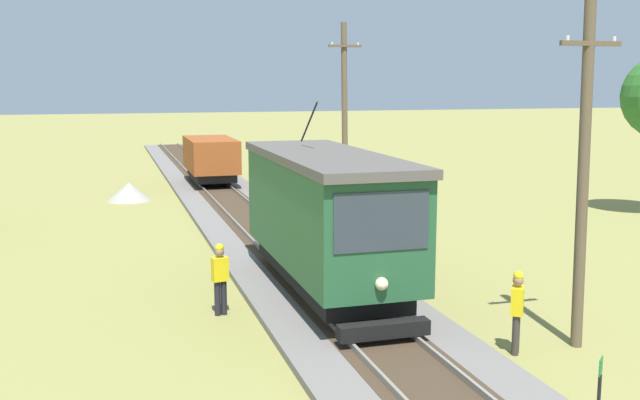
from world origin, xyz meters
TOP-DOWN VIEW (x-y plane):
  - red_tram at (0.00, 12.77)m, footprint 2.60×8.54m
  - freight_car at (0.00, 34.09)m, footprint 2.40×5.20m
  - utility_pole_near_tram at (4.13, 7.87)m, footprint 1.40×0.41m
  - utility_pole_mid at (4.13, 23.78)m, footprint 1.40×0.63m
  - trackside_signal_marker at (2.18, 4.45)m, footprint 0.21×0.21m
  - gravel_pile at (-4.40, 30.68)m, footprint 2.07×2.07m
  - track_worker at (2.63, 7.75)m, footprint 0.42×0.45m
  - second_worker at (-2.89, 12.07)m, footprint 0.41×0.30m

SIDE VIEW (x-z plane):
  - gravel_pile at x=-4.40m, z-range 0.00..0.88m
  - trackside_signal_marker at x=2.18m, z-range 0.08..1.26m
  - track_worker at x=2.63m, z-range 0.09..1.88m
  - second_worker at x=-2.89m, z-range 0.09..1.88m
  - freight_car at x=0.00m, z-range 0.40..2.71m
  - red_tram at x=0.00m, z-range -0.20..4.59m
  - utility_pole_near_tram at x=4.13m, z-range 0.10..7.37m
  - utility_pole_mid at x=4.13m, z-range 0.10..8.11m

